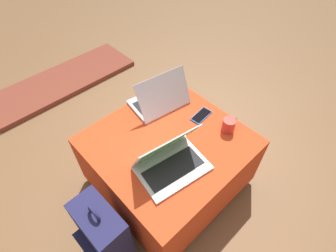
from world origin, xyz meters
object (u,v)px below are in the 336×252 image
laptop_far (160,99)px  coffee_mug (229,125)px  cell_phone (202,116)px  laptop_near (170,161)px  backpack (104,237)px

laptop_far → coffee_mug: laptop_far is taller
cell_phone → coffee_mug: 0.19m
laptop_far → cell_phone: laptop_far is taller
laptop_near → cell_phone: (0.40, 0.13, -0.05)m
laptop_far → cell_phone: size_ratio=2.50×
laptop_far → backpack: (-0.74, -0.37, -0.27)m
cell_phone → coffee_mug: size_ratio=1.38×
laptop_near → coffee_mug: laptop_near is taller
laptop_near → backpack: size_ratio=0.71×
laptop_near → cell_phone: bearing=27.1°
cell_phone → coffee_mug: (0.03, -0.18, 0.04)m
coffee_mug → laptop_near: bearing=173.2°
backpack → cell_phone: bearing=95.6°
laptop_near → laptop_far: laptop_far is taller
backpack → coffee_mug: bearing=83.6°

